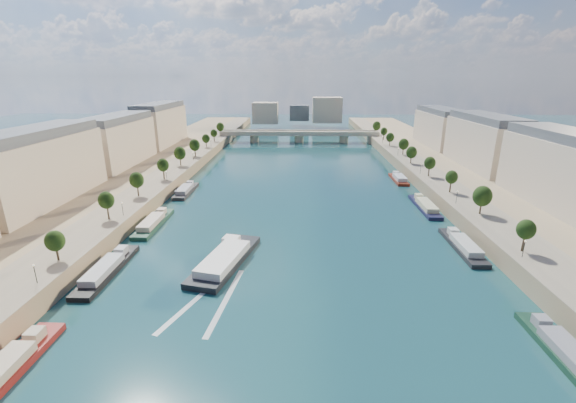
{
  "coord_description": "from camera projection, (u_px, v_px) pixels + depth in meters",
  "views": [
    {
      "loc": [
        0.56,
        -37.51,
        45.15
      ],
      "look_at": [
        -3.18,
        85.26,
        5.0
      ],
      "focal_mm": 24.0,
      "sensor_mm": 36.0,
      "label": 1
    }
  ],
  "objects": [
    {
      "name": "lamps_left",
      "position": [
        147.0,
        188.0,
        134.29
      ],
      "size": [
        0.36,
        200.36,
        4.28
      ],
      "color": "black",
      "rests_on": "ground"
    },
    {
      "name": "quay_left",
      "position": [
        108.0,
        194.0,
        146.0
      ],
      "size": [
        44.0,
        520.0,
        5.0
      ],
      "primitive_type": "cube",
      "color": "#9E8460",
      "rests_on": "ground"
    },
    {
      "name": "tour_barge",
      "position": [
        225.0,
        259.0,
        96.94
      ],
      "size": [
        14.95,
        30.6,
        4.0
      ],
      "rotation": [
        0.0,
        0.0,
        -0.23
      ],
      "color": "black",
      "rests_on": "ground"
    },
    {
      "name": "skyline",
      "position": [
        303.0,
        111.0,
        348.61
      ],
      "size": [
        79.0,
        42.0,
        22.0
      ],
      "color": "beige",
      "rests_on": "ground"
    },
    {
      "name": "pave_left",
      "position": [
        146.0,
        188.0,
        144.77
      ],
      "size": [
        14.0,
        520.0,
        0.1
      ],
      "primitive_type": "cube",
      "color": "gray",
      "rests_on": "quay_left"
    },
    {
      "name": "wake",
      "position": [
        211.0,
        300.0,
        81.56
      ],
      "size": [
        13.48,
        25.98,
        0.04
      ],
      "color": "silver",
      "rests_on": "ground"
    },
    {
      "name": "trees_left",
      "position": [
        152.0,
        173.0,
        144.93
      ],
      "size": [
        4.8,
        268.8,
        8.26
      ],
      "color": "#382B1E",
      "rests_on": "ground"
    },
    {
      "name": "pave_right",
      "position": [
        452.0,
        190.0,
        141.47
      ],
      "size": [
        14.0,
        520.0,
        0.1
      ],
      "primitive_type": "cube",
      "color": "gray",
      "rests_on": "quay_right"
    },
    {
      "name": "moored_barges_left",
      "position": [
        106.0,
        270.0,
        92.14
      ],
      "size": [
        5.0,
        154.32,
        3.6
      ],
      "color": "#1B243D",
      "rests_on": "ground"
    },
    {
      "name": "trees_right",
      "position": [
        439.0,
        170.0,
        149.35
      ],
      "size": [
        4.8,
        268.8,
        8.26
      ],
      "color": "#382B1E",
      "rests_on": "ground"
    },
    {
      "name": "quay_right",
      "position": [
        493.0,
        197.0,
        141.83
      ],
      "size": [
        44.0,
        520.0,
        5.0
      ],
      "primitive_type": "cube",
      "color": "#9E8460",
      "rests_on": "ground"
    },
    {
      "name": "bridge",
      "position": [
        299.0,
        135.0,
        274.31
      ],
      "size": [
        112.0,
        12.0,
        8.15
      ],
      "color": "#C1B79E",
      "rests_on": "ground"
    },
    {
      "name": "lamps_right",
      "position": [
        436.0,
        180.0,
        145.51
      ],
      "size": [
        0.36,
        200.36,
        4.28
      ],
      "color": "black",
      "rests_on": "ground"
    },
    {
      "name": "buildings_left",
      "position": [
        85.0,
        152.0,
        153.44
      ],
      "size": [
        16.0,
        226.0,
        23.2
      ],
      "color": "beige",
      "rests_on": "ground"
    },
    {
      "name": "moored_barges_right",
      "position": [
        466.0,
        250.0,
        103.15
      ],
      "size": [
        5.0,
        165.55,
        3.6
      ],
      "color": "black",
      "rests_on": "ground"
    },
    {
      "name": "ground",
      "position": [
        298.0,
        202.0,
        144.69
      ],
      "size": [
        700.0,
        700.0,
        0.0
      ],
      "primitive_type": "plane",
      "color": "#0C2E36",
      "rests_on": "ground"
    },
    {
      "name": "buildings_right",
      "position": [
        518.0,
        154.0,
        148.52
      ],
      "size": [
        16.0,
        226.0,
        23.2
      ],
      "color": "beige",
      "rests_on": "ground"
    }
  ]
}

